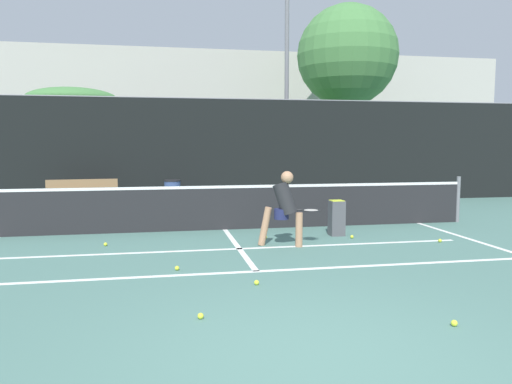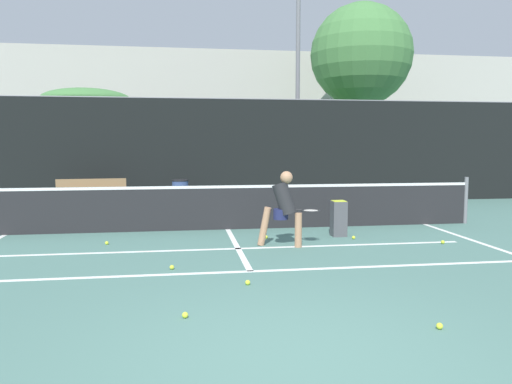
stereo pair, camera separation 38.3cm
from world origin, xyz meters
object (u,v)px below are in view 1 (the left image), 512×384
Objects in this scene: parked_car at (270,176)px; trash_bin at (173,194)px; player_practicing at (285,205)px; courtside_bench at (82,194)px; ball_hopper at (337,217)px.

trash_bin is at bearing -131.79° from parked_car.
parked_car is (1.94, 9.85, -0.16)m from player_practicing.
trash_bin is 0.18× the size of parked_car.
courtside_bench is 7.57m from parked_car.
courtside_bench is 2.33× the size of trash_bin.
parked_car reaches higher than player_practicing.
ball_hopper is 0.87× the size of trash_bin.
parked_car reaches higher than trash_bin.
courtside_bench reaches higher than trash_bin.
player_practicing is 5.92m from trash_bin.
player_practicing is 6.97m from courtside_bench.
player_practicing reaches higher than courtside_bench.
courtside_bench is 2.42m from trash_bin.
ball_hopper is at bearing -56.95° from trash_bin.
player_practicing is 1.56m from ball_hopper.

